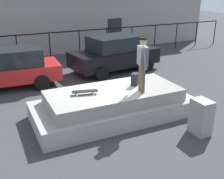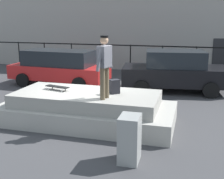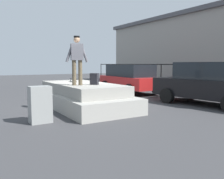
% 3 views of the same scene
% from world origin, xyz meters
% --- Properties ---
extents(ground_plane, '(60.00, 60.00, 0.00)m').
position_xyz_m(ground_plane, '(0.00, 0.00, 0.00)').
color(ground_plane, '#38383A').
extents(concrete_ledge, '(5.25, 2.37, 0.93)m').
position_xyz_m(concrete_ledge, '(0.28, -0.42, 0.42)').
color(concrete_ledge, '#9E9B93').
rests_on(concrete_ledge, ground_plane).
extents(skateboarder, '(0.33, 0.81, 1.73)m').
position_xyz_m(skateboarder, '(1.00, -0.91, 1.93)').
color(skateboarder, brown).
rests_on(skateboarder, concrete_ledge).
extents(skateboard, '(0.83, 0.38, 0.12)m').
position_xyz_m(skateboard, '(-0.70, -0.36, 1.03)').
color(skateboard, black).
rests_on(skateboard, concrete_ledge).
extents(backpack, '(0.34, 0.34, 0.42)m').
position_xyz_m(backpack, '(1.12, -0.29, 1.14)').
color(backpack, black).
rests_on(backpack, concrete_ledge).
extents(car_red_hatchback_near, '(4.66, 2.17, 1.65)m').
position_xyz_m(car_red_hatchback_near, '(-2.72, 3.98, 0.88)').
color(car_red_hatchback_near, '#B21E1E').
rests_on(car_red_hatchback_near, ground_plane).
extents(car_black_sedan_mid, '(4.63, 2.61, 1.76)m').
position_xyz_m(car_black_sedan_mid, '(2.56, 4.25, 0.90)').
color(car_black_sedan_mid, black).
rests_on(car_black_sedan_mid, ground_plane).
extents(utility_box, '(0.45, 0.61, 1.06)m').
position_xyz_m(utility_box, '(2.07, -2.52, 0.53)').
color(utility_box, gray).
rests_on(utility_box, ground_plane).
extents(fence_row, '(24.06, 0.06, 1.69)m').
position_xyz_m(fence_row, '(-0.00, 7.11, 1.16)').
color(fence_row, black).
rests_on(fence_row, ground_plane).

